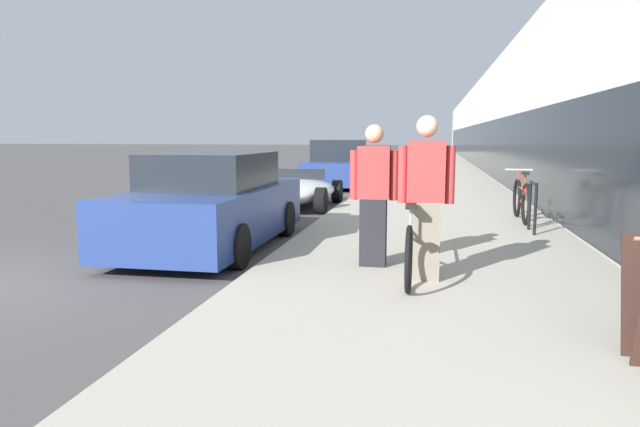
# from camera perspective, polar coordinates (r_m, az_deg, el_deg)

# --- Properties ---
(sidewalk_slab) EXTENTS (4.39, 70.00, 0.14)m
(sidewalk_slab) POSITION_cam_1_polar(r_m,az_deg,el_deg) (26.35, 11.21, 3.98)
(sidewalk_slab) COLOR #A39E8E
(sidewalk_slab) RESTS_ON ground
(storefront_facade) EXTENTS (10.01, 70.00, 4.62)m
(storefront_facade) POSITION_cam_1_polar(r_m,az_deg,el_deg) (35.07, 23.30, 8.06)
(storefront_facade) COLOR silver
(storefront_facade) RESTS_ON ground
(tandem_bicycle) EXTENTS (0.52, 2.65, 0.88)m
(tandem_bicycle) POSITION_cam_1_polar(r_m,az_deg,el_deg) (6.79, 9.18, -2.63)
(tandem_bicycle) COLOR black
(tandem_bicycle) RESTS_ON sidewalk_slab
(person_rider) EXTENTS (0.62, 0.24, 1.81)m
(person_rider) POSITION_cam_1_polar(r_m,az_deg,el_deg) (6.38, 10.52, 1.52)
(person_rider) COLOR #756B5B
(person_rider) RESTS_ON sidewalk_slab
(person_bystander) EXTENTS (0.59, 0.23, 1.73)m
(person_bystander) POSITION_cam_1_polar(r_m,az_deg,el_deg) (6.99, 5.39, 1.80)
(person_bystander) COLOR black
(person_bystander) RESTS_ON sidewalk_slab
(bike_rack_hoop) EXTENTS (0.05, 0.60, 0.84)m
(bike_rack_hoop) POSITION_cam_1_polar(r_m,az_deg,el_deg) (10.07, 20.51, 1.12)
(bike_rack_hoop) COLOR black
(bike_rack_hoop) RESTS_ON sidewalk_slab
(cruiser_bike_nearest) EXTENTS (0.52, 1.85, 0.95)m
(cruiser_bike_nearest) POSITION_cam_1_polar(r_m,az_deg,el_deg) (11.41, 19.48, 1.32)
(cruiser_bike_nearest) COLOR black
(cruiser_bike_nearest) RESTS_ON sidewalk_slab
(parked_sedan_curbside) EXTENTS (1.88, 4.25, 1.47)m
(parked_sedan_curbside) POSITION_cam_1_polar(r_m,az_deg,el_deg) (8.94, -10.72, 0.89)
(parked_sedan_curbside) COLOR navy
(parked_sedan_curbside) RESTS_ON ground
(vintage_roadster_curbside) EXTENTS (1.85, 3.85, 0.91)m
(vintage_roadster_curbside) POSITION_cam_1_polar(r_m,az_deg,el_deg) (13.94, -2.33, 2.24)
(vintage_roadster_curbside) COLOR white
(vintage_roadster_curbside) RESTS_ON ground
(parked_sedan_far) EXTENTS (1.94, 4.67, 1.60)m
(parked_sedan_far) POSITION_cam_1_polar(r_m,az_deg,el_deg) (19.76, 1.94, 4.81)
(parked_sedan_far) COLOR navy
(parked_sedan_far) RESTS_ON ground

